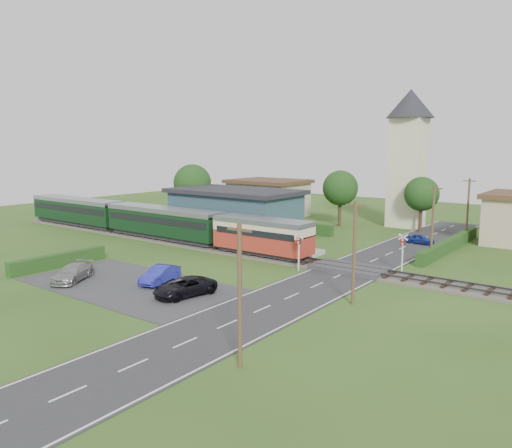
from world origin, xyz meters
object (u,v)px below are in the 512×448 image
Objects in this scene: house_west at (268,198)px; pedestrian_near at (252,235)px; car_on_road at (420,239)px; car_park_dark at (185,287)px; train at (145,219)px; car_park_silver at (73,273)px; church_tower at (409,148)px; crossing_signal_near at (299,246)px; crossing_signal_far at (403,247)px; car_park_blue at (160,274)px; equipment_hut at (154,218)px; pedestrian_far at (167,223)px; station_building at (235,211)px.

pedestrian_near is (12.53, -20.36, -1.38)m from house_west.
car_park_dark reaches higher than car_on_road.
train reaches higher than car_park_silver.
church_tower is 9.16× the size of pedestrian_near.
car_park_silver is 0.96× the size of car_park_dark.
crossing_signal_near is 1.00× the size of crossing_signal_far.
pedestrian_near is (-7.47, -23.36, -8.82)m from church_tower.
house_west reaches higher than car_park_blue.
house_west is 2.73× the size of car_park_blue.
house_west is at bearing 81.38° from equipment_hut.
crossing_signal_near is 1.09× the size of car_on_road.
car_park_blue is at bearing -66.87° from house_west.
car_park_dark is 26.12m from pedestrian_far.
crossing_signal_far is 26.77m from car_park_silver.
car_park_blue is 2.06× the size of pedestrian_near.
crossing_signal_near is at bearing 88.65° from car_park_dark.
car_on_road is at bearing 16.79° from station_building.
pedestrian_far is (0.02, 3.29, -0.83)m from train.
train is (2.02, -3.20, 0.43)m from equipment_hut.
church_tower reaches higher than pedestrian_far.
car_park_dark is at bearing 167.78° from car_on_road.
car_park_dark is at bearing -34.12° from train.
pedestrian_near is (-6.47, 16.18, 0.69)m from car_park_dark.
car_park_blue is (18.06, -15.47, -1.02)m from equipment_hut.
crossing_signal_near reaches higher than car_park_dark.
equipment_hut reaches higher than pedestrian_near.
house_west is 3.30× the size of crossing_signal_near.
crossing_signal_near is (16.40, -11.40, -0.55)m from station_building.
station_building reaches higher than equipment_hut.
station_building is 24.51m from crossing_signal_far.
train is at bearing 172.99° from pedestrian_far.
car_park_silver is at bearing -136.50° from crossing_signal_far.
pedestrian_far reaches higher than car_on_road.
car_on_road is at bearing 87.68° from car_park_dark.
train is 23.03m from house_west.
train is at bearing -175.38° from crossing_signal_far.
car_park_silver is at bearing -104.40° from church_tower.
train is 19.03m from car_park_silver.
station_building is at bearing 35.92° from equipment_hut.
crossing_signal_near is 10.23m from pedestrian_near.
church_tower is 5.87× the size of car_on_road.
car_park_blue is at bearing -40.58° from equipment_hut.
equipment_hut is 15.54m from pedestrian_near.
station_building is at bearing -50.33° from pedestrian_near.
crossing_signal_far reaches higher than pedestrian_near.
train is at bearing -92.44° from house_west.
station_building is at bearing -131.41° from church_tower.
train is at bearing -57.76° from equipment_hut.
crossing_signal_near is at bearing -49.89° from house_west.
crossing_signal_near is 0.83× the size of car_park_blue.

